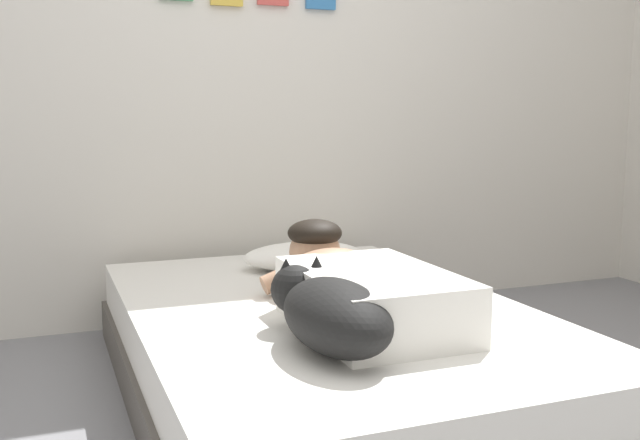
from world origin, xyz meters
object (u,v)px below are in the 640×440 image
at_px(person_lying, 355,285).
at_px(dog, 330,312).
at_px(bed, 325,351).
at_px(pillow, 303,256).
at_px(coffee_cup, 340,268).
at_px(cell_phone, 330,291).

height_order(person_lying, dog, person_lying).
height_order(bed, pillow, pillow).
relative_size(coffee_cup, cell_phone, 0.89).
bearing_deg(dog, coffee_cup, 65.46).
bearing_deg(cell_phone, dog, -111.83).
bearing_deg(dog, bed, 70.18).
xyz_separation_m(person_lying, cell_phone, (0.05, 0.33, -0.10)).
distance_m(person_lying, cell_phone, 0.35).
bearing_deg(cell_phone, pillow, 82.67).
xyz_separation_m(person_lying, coffee_cup, (0.18, 0.54, -0.07)).
bearing_deg(person_lying, bed, 102.88).
distance_m(pillow, cell_phone, 0.44).
bearing_deg(bed, pillow, 76.94).
bearing_deg(dog, person_lying, 54.46).
relative_size(pillow, coffee_cup, 4.16).
relative_size(person_lying, cell_phone, 6.57).
xyz_separation_m(dog, coffee_cup, (0.37, 0.81, -0.07)).
relative_size(pillow, dog, 0.90).
relative_size(person_lying, coffee_cup, 7.36).
bearing_deg(pillow, coffee_cup, -71.53).
relative_size(pillow, person_lying, 0.57).
distance_m(pillow, person_lying, 0.77).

